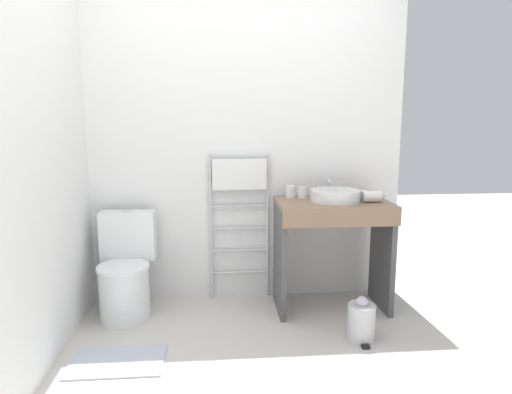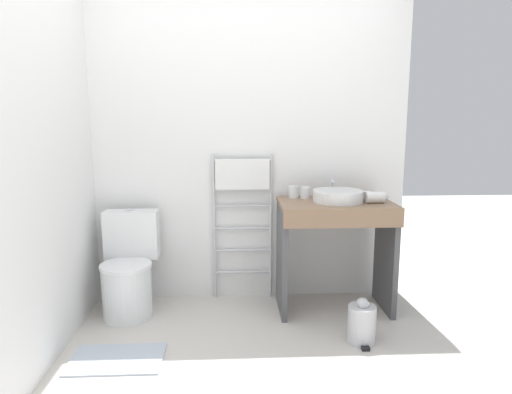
% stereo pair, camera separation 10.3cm
% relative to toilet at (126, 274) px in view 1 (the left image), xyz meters
% --- Properties ---
extents(wall_back, '(2.58, 0.12, 2.67)m').
position_rel_toilet_xyz_m(wall_back, '(0.87, 0.36, 1.01)').
color(wall_back, white).
rests_on(wall_back, ground_plane).
extents(wall_side, '(0.12, 2.04, 2.67)m').
position_rel_toilet_xyz_m(wall_side, '(-0.36, -0.39, 1.01)').
color(wall_side, white).
rests_on(wall_side, ground_plane).
extents(toilet, '(0.41, 0.51, 0.77)m').
position_rel_toilet_xyz_m(toilet, '(0.00, 0.00, 0.00)').
color(toilet, white).
rests_on(toilet, ground_plane).
extents(towel_radiator, '(0.48, 0.06, 1.18)m').
position_rel_toilet_xyz_m(towel_radiator, '(0.86, 0.25, 0.54)').
color(towel_radiator, silver).
rests_on(towel_radiator, ground_plane).
extents(vanity_counter, '(0.84, 0.54, 0.84)m').
position_rel_toilet_xyz_m(vanity_counter, '(1.54, -0.01, 0.24)').
color(vanity_counter, '#84664C').
rests_on(vanity_counter, ground_plane).
extents(sink_basin, '(0.37, 0.37, 0.08)m').
position_rel_toilet_xyz_m(sink_basin, '(1.56, 0.00, 0.56)').
color(sink_basin, white).
rests_on(sink_basin, vanity_counter).
extents(faucet, '(0.02, 0.10, 0.13)m').
position_rel_toilet_xyz_m(faucet, '(1.56, 0.20, 0.61)').
color(faucet, silver).
rests_on(faucet, vanity_counter).
extents(cup_near_wall, '(0.07, 0.07, 0.09)m').
position_rel_toilet_xyz_m(cup_near_wall, '(1.25, 0.18, 0.57)').
color(cup_near_wall, white).
rests_on(cup_near_wall, vanity_counter).
extents(cup_near_edge, '(0.07, 0.07, 0.09)m').
position_rel_toilet_xyz_m(cup_near_edge, '(1.34, 0.15, 0.56)').
color(cup_near_edge, white).
rests_on(cup_near_edge, vanity_counter).
extents(hair_dryer, '(0.18, 0.17, 0.08)m').
position_rel_toilet_xyz_m(hair_dryer, '(1.82, -0.05, 0.56)').
color(hair_dryer, white).
rests_on(hair_dryer, vanity_counter).
extents(trash_bin, '(0.18, 0.22, 0.31)m').
position_rel_toilet_xyz_m(trash_bin, '(1.61, -0.54, -0.19)').
color(trash_bin, '#B7B7BC').
rests_on(trash_bin, ground_plane).
extents(bath_mat, '(0.56, 0.36, 0.01)m').
position_rel_toilet_xyz_m(bath_mat, '(0.07, -0.68, -0.32)').
color(bath_mat, '#B2BCCC').
rests_on(bath_mat, ground_plane).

